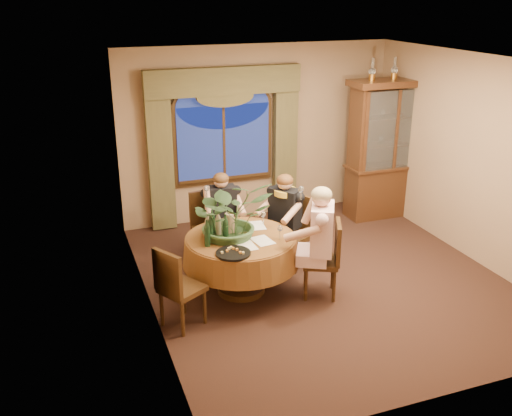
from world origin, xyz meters
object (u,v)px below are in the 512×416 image
object	(u,v)px
chair_front_left	(182,287)
stoneware_vase	(230,224)
wine_bottle_0	(225,227)
wine_bottle_1	(218,225)
centerpiece_plant	(231,187)
oil_lamp_center	(395,68)
wine_bottle_3	(210,229)
wine_bottle_4	(207,233)
chair_right	(320,260)
person_scarf	(285,220)
wine_bottle_5	(212,223)
oil_lamp_left	(372,69)
olive_bowl	(244,236)
china_cabinet	(388,149)
person_back	(221,216)
person_pink	(321,244)
dining_table	(241,264)
oil_lamp_right	(416,67)
chair_back_right	(294,233)
chair_back	(210,228)
wine_bottle_2	(208,227)

from	to	relation	value
chair_front_left	stoneware_vase	bearing A→B (deg)	98.51
chair_front_left	wine_bottle_0	bearing A→B (deg)	95.52
wine_bottle_1	centerpiece_plant	bearing A→B (deg)	4.62
oil_lamp_center	wine_bottle_3	distance (m)	4.19
wine_bottle_4	wine_bottle_1	bearing A→B (deg)	45.49
chair_right	person_scarf	distance (m)	0.98
centerpiece_plant	wine_bottle_5	distance (m)	0.51
oil_lamp_left	olive_bowl	world-z (taller)	oil_lamp_left
china_cabinet	person_back	xyz separation A→B (m)	(-3.06, -0.71, -0.49)
person_pink	oil_lamp_center	bearing A→B (deg)	-17.96
china_cabinet	chair_front_left	bearing A→B (deg)	-150.81
oil_lamp_center	wine_bottle_5	bearing A→B (deg)	-155.62
person_pink	wine_bottle_3	bearing A→B (deg)	98.78
stoneware_vase	centerpiece_plant	distance (m)	0.48
china_cabinet	wine_bottle_3	xyz separation A→B (m)	(-3.49, -1.74, -0.21)
dining_table	oil_lamp_left	size ratio (longest dim) A/B	4.24
person_scarf	wine_bottle_5	size ratio (longest dim) A/B	3.95
oil_lamp_right	chair_right	distance (m)	3.89
chair_back_right	wine_bottle_3	distance (m)	1.44
dining_table	oil_lamp_right	bearing A→B (deg)	26.09
chair_back	wine_bottle_1	size ratio (longest dim) A/B	2.91
wine_bottle_1	wine_bottle_2	world-z (taller)	same
person_pink	centerpiece_plant	xyz separation A→B (m)	(-0.96, 0.55, 0.65)
person_back	centerpiece_plant	world-z (taller)	centerpiece_plant
chair_back_right	person_back	xyz separation A→B (m)	(-0.86, 0.56, 0.16)
chair_front_left	centerpiece_plant	distance (m)	1.31
wine_bottle_3	centerpiece_plant	bearing A→B (deg)	21.11
wine_bottle_1	olive_bowl	bearing A→B (deg)	-20.67
wine_bottle_1	wine_bottle_3	xyz separation A→B (m)	(-0.13, -0.10, 0.00)
person_scarf	oil_lamp_center	bearing A→B (deg)	-97.38
olive_bowl	wine_bottle_5	bearing A→B (deg)	149.47
oil_lamp_center	wine_bottle_3	bearing A→B (deg)	-153.52
china_cabinet	oil_lamp_right	bearing A→B (deg)	0.00
wine_bottle_0	wine_bottle_5	bearing A→B (deg)	119.96
china_cabinet	chair_back_right	world-z (taller)	china_cabinet
person_back	stoneware_vase	bearing A→B (deg)	83.02
china_cabinet	wine_bottle_2	bearing A→B (deg)	-154.76
china_cabinet	wine_bottle_4	distance (m)	4.01
olive_bowl	person_scarf	bearing A→B (deg)	37.11
oil_lamp_left	wine_bottle_1	bearing A→B (deg)	-151.12
wine_bottle_0	wine_bottle_2	distance (m)	0.21
chair_front_left	wine_bottle_2	xyz separation A→B (m)	(0.47, 0.57, 0.44)
china_cabinet	wine_bottle_2	distance (m)	3.87
dining_table	wine_bottle_0	xyz separation A→B (m)	(-0.20, -0.02, 0.54)
person_back	wine_bottle_2	bearing A→B (deg)	67.79
oil_lamp_left	chair_back_right	bearing A→B (deg)	-144.74
oil_lamp_left	wine_bottle_5	distance (m)	3.72
chair_front_left	stoneware_vase	xyz separation A→B (m)	(0.75, 0.60, 0.41)
dining_table	wine_bottle_1	xyz separation A→B (m)	(-0.26, 0.08, 0.54)
wine_bottle_3	wine_bottle_4	size ratio (longest dim) A/B	1.00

